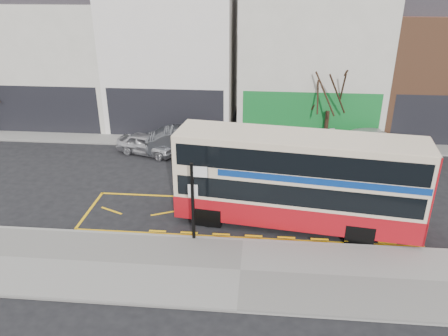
# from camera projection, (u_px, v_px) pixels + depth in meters

# --- Properties ---
(ground) EXTENTS (120.00, 120.00, 0.00)m
(ground) POSITION_uv_depth(u_px,v_px,m) (244.00, 237.00, 17.58)
(ground) COLOR black
(ground) RESTS_ON ground
(pavement) EXTENTS (40.00, 4.00, 0.15)m
(pavement) POSITION_uv_depth(u_px,v_px,m) (240.00, 271.00, 15.46)
(pavement) COLOR gray
(pavement) RESTS_ON ground
(kerb) EXTENTS (40.00, 0.15, 0.15)m
(kerb) POSITION_uv_depth(u_px,v_px,m) (243.00, 241.00, 17.21)
(kerb) COLOR gray
(kerb) RESTS_ON ground
(far_pavement) EXTENTS (50.00, 3.00, 0.15)m
(far_pavement) POSITION_uv_depth(u_px,v_px,m) (252.00, 140.00, 27.53)
(far_pavement) COLOR gray
(far_pavement) RESTS_ON ground
(road_markings) EXTENTS (14.00, 3.40, 0.01)m
(road_markings) POSITION_uv_depth(u_px,v_px,m) (245.00, 217.00, 19.03)
(road_markings) COLOR #FFB90D
(road_markings) RESTS_ON ground
(terrace_far_left) EXTENTS (8.00, 8.01, 10.80)m
(terrace_far_left) POSITION_uv_depth(u_px,v_px,m) (62.00, 49.00, 30.31)
(terrace_far_left) COLOR silver
(terrace_far_left) RESTS_ON ground
(terrace_left) EXTENTS (8.00, 8.01, 11.80)m
(terrace_left) POSITION_uv_depth(u_px,v_px,m) (175.00, 44.00, 29.44)
(terrace_left) COLOR white
(terrace_left) RESTS_ON ground
(terrace_green_shop) EXTENTS (9.00, 8.01, 11.30)m
(terrace_green_shop) POSITION_uv_depth(u_px,v_px,m) (309.00, 49.00, 28.80)
(terrace_green_shop) COLOR silver
(terrace_green_shop) RESTS_ON ground
(double_decker_bus) EXTENTS (10.09, 3.55, 3.94)m
(double_decker_bus) POSITION_uv_depth(u_px,v_px,m) (298.00, 179.00, 17.69)
(double_decker_bus) COLOR beige
(double_decker_bus) RESTS_ON ground
(bus_stop_post) EXTENTS (0.80, 0.15, 3.22)m
(bus_stop_post) POSITION_uv_depth(u_px,v_px,m) (194.00, 195.00, 16.49)
(bus_stop_post) COLOR black
(bus_stop_post) RESTS_ON pavement
(car_silver) EXTENTS (3.85, 2.47, 1.22)m
(car_silver) POSITION_uv_depth(u_px,v_px,m) (147.00, 144.00, 25.36)
(car_silver) COLOR #BCBCC1
(car_silver) RESTS_ON ground
(car_grey) EXTENTS (4.88, 2.61, 1.53)m
(car_grey) POSITION_uv_depth(u_px,v_px,m) (186.00, 140.00, 25.46)
(car_grey) COLOR #46494E
(car_grey) RESTS_ON ground
(car_white) EXTENTS (5.49, 3.23, 1.49)m
(car_white) POSITION_uv_depth(u_px,v_px,m) (376.00, 142.00, 25.24)
(car_white) COLOR silver
(car_white) RESTS_ON ground
(street_tree_right) EXTENTS (2.71, 2.71, 5.85)m
(street_tree_right) POSITION_uv_depth(u_px,v_px,m) (331.00, 81.00, 25.28)
(street_tree_right) COLOR #311C16
(street_tree_right) RESTS_ON ground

